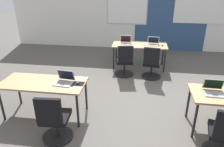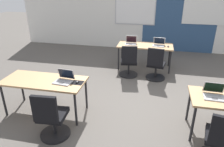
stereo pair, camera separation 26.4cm
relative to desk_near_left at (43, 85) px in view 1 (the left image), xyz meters
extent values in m
plane|color=#56514C|center=(1.75, 0.60, -0.66)|extent=(24.00, 24.00, 0.00)
cube|color=silver|center=(1.75, 4.80, 0.74)|extent=(10.00, 0.20, 2.80)
cube|color=#2D4C75|center=(2.80, 4.69, 0.74)|extent=(2.56, 0.01, 2.80)
cube|color=#B7B7BC|center=(1.21, 4.69, 0.79)|extent=(1.48, 0.02, 1.04)
cube|color=white|center=(1.21, 4.68, 0.79)|extent=(1.40, 0.02, 0.96)
cube|color=white|center=(3.88, 4.67, 1.18)|extent=(2.00, 0.02, 1.61)
cube|color=tan|center=(0.00, 0.00, 0.04)|extent=(1.60, 0.70, 0.04)
cylinder|color=black|center=(-0.74, -0.30, -0.32)|extent=(0.04, 0.04, 0.68)
cylinder|color=black|center=(0.74, -0.30, -0.32)|extent=(0.04, 0.04, 0.68)
cylinder|color=black|center=(-0.74, 0.30, -0.32)|extent=(0.04, 0.04, 0.68)
cylinder|color=black|center=(0.74, 0.30, -0.32)|extent=(0.04, 0.04, 0.68)
cylinder|color=black|center=(2.76, -0.30, -0.32)|extent=(0.04, 0.04, 0.68)
cylinder|color=black|center=(2.76, 0.30, -0.32)|extent=(0.04, 0.04, 0.68)
cube|color=tan|center=(1.75, 2.80, 0.04)|extent=(1.60, 0.70, 0.04)
cylinder|color=black|center=(1.01, 2.50, -0.32)|extent=(0.04, 0.04, 0.68)
cylinder|color=black|center=(2.49, 2.50, -0.32)|extent=(0.04, 0.04, 0.68)
cylinder|color=black|center=(1.01, 3.10, -0.32)|extent=(0.04, 0.04, 0.68)
cylinder|color=black|center=(2.49, 3.10, -0.32)|extent=(0.04, 0.04, 0.68)
cube|color=silver|center=(1.32, 2.77, 0.07)|extent=(0.34, 0.24, 0.02)
cube|color=#4C4C4F|center=(1.33, 2.72, 0.08)|extent=(0.09, 0.06, 0.00)
cube|color=silver|center=(1.32, 2.91, 0.19)|extent=(0.33, 0.06, 0.22)
cube|color=black|center=(1.32, 2.90, 0.19)|extent=(0.30, 0.05, 0.19)
cylinder|color=black|center=(1.36, 2.15, -0.64)|extent=(0.52, 0.52, 0.04)
cylinder|color=black|center=(1.36, 2.15, -0.45)|extent=(0.06, 0.06, 0.34)
cube|color=black|center=(1.36, 2.15, -0.24)|extent=(0.50, 0.50, 0.08)
cube|color=black|center=(1.40, 1.90, 0.03)|extent=(0.40, 0.12, 0.46)
sphere|color=black|center=(1.33, 2.38, -0.64)|extent=(0.04, 0.04, 0.04)
sphere|color=black|center=(1.60, 2.11, -0.64)|extent=(0.04, 0.04, 0.04)
sphere|color=black|center=(1.16, 2.04, -0.64)|extent=(0.04, 0.04, 0.04)
cube|color=silver|center=(2.13, 2.76, 0.07)|extent=(0.35, 0.26, 0.02)
cube|color=#4C4C4F|center=(2.13, 2.71, 0.08)|extent=(0.10, 0.07, 0.00)
cube|color=silver|center=(2.15, 2.91, 0.18)|extent=(0.34, 0.11, 0.21)
cube|color=black|center=(2.15, 2.90, 0.18)|extent=(0.30, 0.10, 0.18)
ellipsoid|color=black|center=(2.41, 2.73, 0.08)|extent=(0.06, 0.10, 0.03)
cylinder|color=black|center=(2.11, 2.09, -0.64)|extent=(0.52, 0.52, 0.04)
cylinder|color=black|center=(2.11, 2.09, -0.45)|extent=(0.06, 0.06, 0.34)
cube|color=black|center=(2.11, 2.09, -0.24)|extent=(0.50, 0.50, 0.08)
cube|color=black|center=(2.08, 1.85, 0.03)|extent=(0.40, 0.12, 0.46)
sphere|color=black|center=(2.15, 2.32, -0.64)|extent=(0.04, 0.04, 0.04)
sphere|color=black|center=(2.32, 1.99, -0.64)|extent=(0.04, 0.04, 0.04)
sphere|color=black|center=(1.88, 2.06, -0.64)|extent=(0.04, 0.04, 0.04)
cube|color=#9E9EA3|center=(3.07, -0.04, 0.07)|extent=(0.34, 0.24, 0.02)
cube|color=#4C4C4F|center=(3.07, -0.09, 0.08)|extent=(0.09, 0.06, 0.00)
cube|color=#9E9EA3|center=(3.07, 0.12, 0.18)|extent=(0.33, 0.10, 0.21)
cube|color=black|center=(3.07, 0.11, 0.18)|extent=(0.30, 0.08, 0.18)
cylinder|color=black|center=(3.10, -0.64, -0.45)|extent=(0.06, 0.06, 0.34)
cube|color=black|center=(3.10, -0.64, -0.24)|extent=(0.52, 0.52, 0.08)
sphere|color=black|center=(3.15, -0.41, -0.64)|extent=(0.04, 0.04, 0.04)
cube|color=#9E9EA3|center=(0.41, -0.03, 0.07)|extent=(0.35, 0.26, 0.02)
cube|color=#4C4C4F|center=(0.40, -0.08, 0.08)|extent=(0.10, 0.07, 0.00)
cube|color=#9E9EA3|center=(0.42, 0.12, 0.18)|extent=(0.34, 0.10, 0.21)
cube|color=black|center=(0.42, 0.11, 0.18)|extent=(0.30, 0.09, 0.19)
cube|color=black|center=(0.68, 0.03, 0.06)|extent=(0.22, 0.19, 0.00)
ellipsoid|color=black|center=(0.68, 0.03, 0.08)|extent=(0.06, 0.10, 0.03)
cylinder|color=black|center=(0.47, -0.63, -0.64)|extent=(0.52, 0.52, 0.04)
cylinder|color=black|center=(0.47, -0.63, -0.45)|extent=(0.06, 0.06, 0.34)
cube|color=black|center=(0.47, -0.63, -0.24)|extent=(0.47, 0.47, 0.08)
cube|color=black|center=(0.49, -0.88, 0.03)|extent=(0.40, 0.09, 0.46)
sphere|color=black|center=(0.45, -0.40, -0.64)|extent=(0.04, 0.04, 0.04)
sphere|color=black|center=(0.70, -0.69, -0.64)|extent=(0.04, 0.04, 0.04)
sphere|color=black|center=(0.25, -0.72, -0.64)|extent=(0.04, 0.04, 0.04)
camera|label=1|loc=(1.80, -3.39, 1.85)|focal=34.21mm
camera|label=2|loc=(2.06, -3.34, 1.85)|focal=34.21mm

